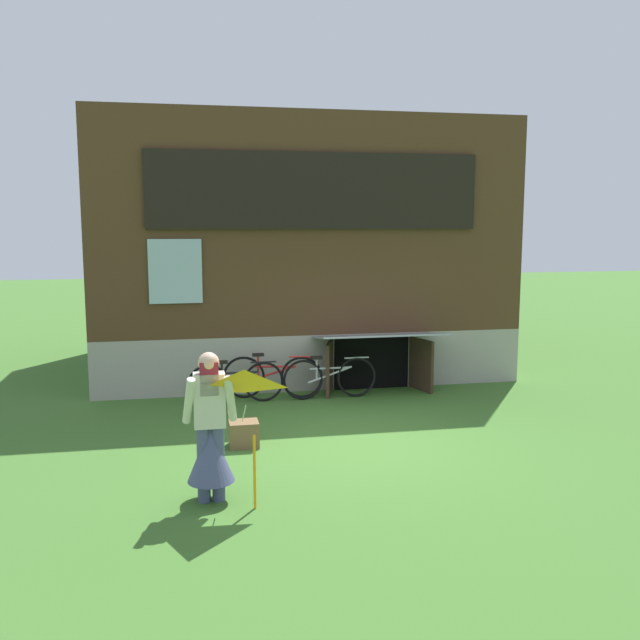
% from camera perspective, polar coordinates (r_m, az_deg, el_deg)
% --- Properties ---
extents(ground_plane, '(60.00, 60.00, 0.00)m').
position_cam_1_polar(ground_plane, '(9.87, 2.94, -9.95)').
color(ground_plane, '#3D6B28').
extents(log_house, '(7.91, 6.60, 4.99)m').
position_cam_1_polar(log_house, '(15.03, -2.30, 5.96)').
color(log_house, '#9E998E').
rests_on(log_house, ground_plane).
extents(person, '(0.61, 0.53, 1.67)m').
position_cam_1_polar(person, '(7.74, -9.02, -9.68)').
color(person, '#474C75').
rests_on(person, ground_plane).
extents(kite, '(0.74, 0.84, 1.45)m').
position_cam_1_polar(kite, '(7.12, -6.24, -6.77)').
color(kite, orange).
rests_on(kite, ground_plane).
extents(bicycle_silver, '(1.66, 0.09, 0.76)m').
position_cam_1_polar(bicycle_silver, '(12.08, 0.82, -4.76)').
color(bicycle_silver, black).
rests_on(bicycle_silver, ground_plane).
extents(bicycle_red, '(1.72, 0.38, 0.79)m').
position_cam_1_polar(bicycle_red, '(12.12, -3.92, -4.66)').
color(bicycle_red, black).
rests_on(bicycle_red, ground_plane).
extents(bicycle_black, '(1.64, 0.11, 0.75)m').
position_cam_1_polar(bicycle_black, '(11.85, -6.95, -5.11)').
color(bicycle_black, black).
rests_on(bicycle_black, ground_plane).
extents(wooden_crate, '(0.40, 0.34, 0.35)m').
position_cam_1_polar(wooden_crate, '(9.66, -6.29, -9.31)').
color(wooden_crate, brown).
rests_on(wooden_crate, ground_plane).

